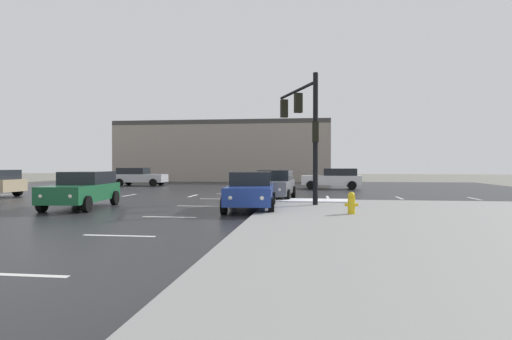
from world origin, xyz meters
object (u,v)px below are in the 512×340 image
Objects in this scene: fire_hydrant at (351,203)px; sedan_silver at (139,176)px; sedan_white at (334,178)px; sedan_green at (83,189)px; sedan_blue at (251,190)px; traffic_signal_mast at (304,120)px; sedan_grey at (275,184)px.

sedan_silver reaches higher than fire_hydrant.
sedan_white and sedan_silver have the same top height.
sedan_silver is (-5.31, 18.46, 0.00)m from sedan_green.
sedan_silver is at bearing -169.77° from sedan_green.
sedan_green reaches higher than fire_hydrant.
fire_hydrant is 4.45m from sedan_blue.
traffic_signal_mast reaches higher than sedan_silver.
traffic_signal_mast is 7.31× the size of fire_hydrant.
traffic_signal_mast is 1.26× the size of sedan_white.
sedan_grey is (-1.65, 2.79, -3.16)m from traffic_signal_mast.
fire_hydrant is 0.17× the size of sedan_white.
sedan_green is at bearing 83.00° from traffic_signal_mast.
sedan_green is 7.39m from sedan_blue.
sedan_green is 1.02× the size of sedan_silver.
sedan_white is (2.02, 13.14, -3.16)m from traffic_signal_mast.
sedan_white is at bearing -8.34° from sedan_silver.
sedan_grey and sedan_silver have the same top height.
fire_hydrant is at bearing 91.09° from sedan_white.
fire_hydrant is at bearing 58.69° from sedan_blue.
sedan_blue is (7.39, 0.20, 0.00)m from sedan_green.
fire_hydrant is at bearing -49.98° from sedan_silver.
sedan_grey is 1.01× the size of sedan_silver.
sedan_blue is at bearing -2.99° from sedan_grey.
sedan_grey is 0.99× the size of sedan_blue.
sedan_blue is (-2.19, -2.44, -3.16)m from traffic_signal_mast.
sedan_green is at bearing 170.80° from fire_hydrant.
sedan_silver is (-16.91, 2.68, 0.00)m from sedan_white.
fire_hydrant is 17.62m from sedan_white.
sedan_silver is (-16.64, 20.29, 0.32)m from fire_hydrant.
sedan_blue is at bearing -54.53° from sedan_silver.
sedan_grey is at bearing 72.42° from sedan_white.
sedan_white is 0.99× the size of sedan_blue.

